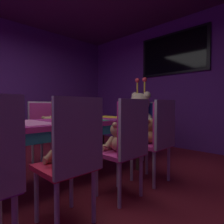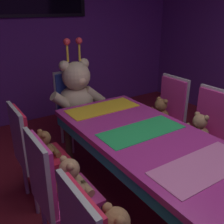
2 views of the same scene
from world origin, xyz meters
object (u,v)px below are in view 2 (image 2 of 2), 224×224
king_teddy_bear (77,92)px  chair_right_4 (169,109)px  teddy_right_4 (160,112)px  throne_chair (72,101)px  teddy_left_4 (45,145)px  banquet_table (202,177)px  teddy_left_3 (71,179)px  chair_left_4 (29,147)px  chair_right_3 (208,125)px  chair_left_3 (52,185)px  teddy_right_3 (199,129)px

king_teddy_bear → chair_right_4: bearing=49.0°
teddy_right_4 → throne_chair: bearing=-52.2°
teddy_left_4 → banquet_table: bearing=-59.1°
teddy_left_3 → teddy_left_4: teddy_left_3 is taller
teddy_left_3 → chair_right_4: size_ratio=0.32×
teddy_left_4 → chair_right_4: (1.56, -0.01, 0.03)m
chair_left_4 → chair_right_4: size_ratio=1.00×
king_teddy_bear → throne_chair: bearing=180.0°
teddy_left_3 → chair_right_3: (1.59, 0.03, 0.01)m
teddy_left_4 → teddy_right_4: bearing=-0.5°
chair_right_4 → teddy_right_4: 0.15m
chair_right_3 → teddy_right_4: size_ratio=3.12×
teddy_left_4 → throne_chair: 1.15m
chair_left_4 → chair_right_3: (1.70, -0.58, 0.00)m
chair_left_3 → chair_left_4: size_ratio=1.00×
teddy_left_4 → teddy_right_3: teddy_right_3 is taller
chair_left_3 → teddy_left_4: (0.17, 0.61, -0.03)m
chair_right_4 → king_teddy_bear: 1.15m
banquet_table → teddy_left_3: size_ratio=9.61×
teddy_left_4 → throne_chair: bearing=52.1°
banquet_table → throne_chair: size_ratio=3.12×
teddy_left_3 → throne_chair: throne_chair is taller
banquet_table → throne_chair: bearing=90.0°
chair_left_3 → teddy_left_4: chair_left_3 is taller
teddy_right_3 → teddy_left_4: bearing=-22.2°
banquet_table → chair_left_3: size_ratio=3.12×
banquet_table → teddy_left_4: (-0.70, 1.18, -0.09)m
chair_left_4 → chair_left_3: bearing=-92.8°
chair_left_3 → chair_left_4: same height
banquet_table → chair_right_3: size_ratio=3.12×
teddy_left_4 → teddy_right_3: size_ratio=0.87×
king_teddy_bear → chair_left_3: bearing=-33.1°
teddy_right_4 → chair_right_4: bearing=-180.0°
chair_left_4 → throne_chair: size_ratio=1.00×
chair_left_4 → teddy_right_3: 1.66m
chair_right_4 → throne_chair: (-0.86, 0.92, 0.00)m
teddy_right_4 → king_teddy_bear: bearing=-46.3°
chair_left_3 → chair_right_4: size_ratio=1.00×
chair_left_3 → teddy_right_3: (1.59, 0.03, -0.01)m
teddy_right_3 → chair_left_3: bearing=1.2°
chair_left_3 → chair_right_4: (1.73, 0.60, 0.00)m
chair_right_4 → throne_chair: 1.25m
teddy_left_4 → king_teddy_bear: (0.70, 0.73, 0.19)m
banquet_table → throne_chair: throne_chair is taller
chair_left_4 → banquet_table: bearing=-54.2°
chair_right_3 → chair_right_4: same height
chair_left_4 → teddy_left_3: bearing=-79.3°
chair_right_3 → teddy_right_3: chair_right_3 is taller
banquet_table → chair_left_3: (-0.88, 0.56, -0.06)m
chair_right_3 → throne_chair: size_ratio=1.00×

